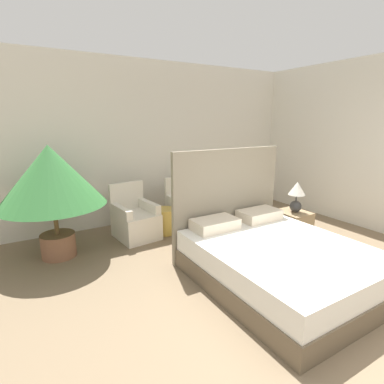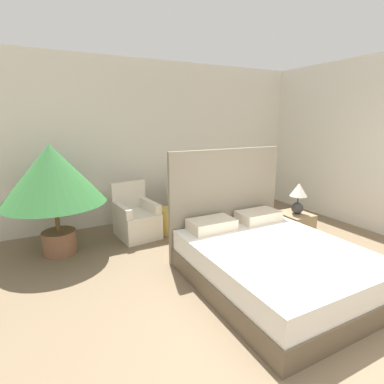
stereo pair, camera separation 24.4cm
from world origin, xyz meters
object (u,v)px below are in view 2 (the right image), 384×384
nightstand (294,228)px  table_lamp (298,195)px  armchair_near_window_left (136,221)px  bed (269,259)px  potted_palm (52,177)px  side_table (166,220)px  armchair_near_window_right (190,212)px

nightstand → table_lamp: bearing=-65.3°
armchair_near_window_left → table_lamp: (2.07, -1.43, 0.51)m
bed → potted_palm: 3.02m
bed → potted_palm: potted_palm is taller
nightstand → table_lamp: size_ratio=1.03×
nightstand → potted_palm: bearing=158.3°
side_table → table_lamp: bearing=-40.6°
bed → side_table: bed is taller
bed → side_table: bearing=102.6°
armchair_near_window_left → side_table: size_ratio=2.05×
table_lamp → nightstand: bearing=114.7°
armchair_near_window_right → side_table: (-0.49, -0.07, -0.06)m
armchair_near_window_right → potted_palm: potted_palm is taller
nightstand → armchair_near_window_right: bearing=127.5°
armchair_near_window_right → nightstand: armchair_near_window_right is taller
bed → potted_palm: (-2.12, 1.99, 0.82)m
bed → potted_palm: bearing=136.8°
bed → table_lamp: size_ratio=4.41×
potted_palm → side_table: (1.66, 0.05, -0.90)m
potted_palm → armchair_near_window_left: bearing=5.8°
bed → nightstand: 1.32m
armchair_near_window_left → armchair_near_window_right: size_ratio=1.00×
potted_palm → side_table: potted_palm is taller
armchair_near_window_left → nightstand: (2.06, -1.41, -0.02)m
bed → nightstand: bed is taller
armchair_near_window_right → side_table: bearing=-172.7°
potted_palm → table_lamp: bearing=-22.0°
nightstand → side_table: 2.06m
armchair_near_window_right → nightstand: bearing=-53.7°
potted_palm → side_table: size_ratio=3.68×
armchair_near_window_left → nightstand: 2.49m
bed → armchair_near_window_right: bed is taller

